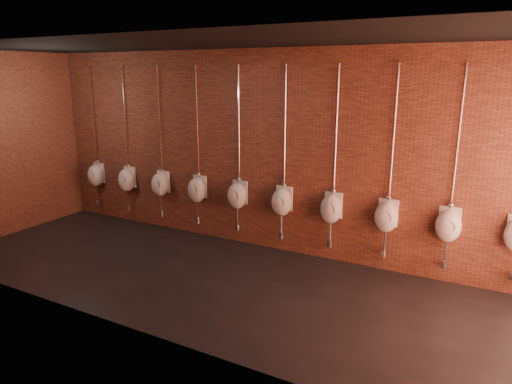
{
  "coord_description": "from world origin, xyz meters",
  "views": [
    {
      "loc": [
        3.38,
        -4.92,
        2.82
      ],
      "look_at": [
        0.25,
        0.9,
        1.1
      ],
      "focal_mm": 32.0,
      "sensor_mm": 36.0,
      "label": 1
    }
  ],
  "objects_px": {
    "urinal_8": "(449,224)",
    "urinal_0": "(96,174)",
    "urinal_4": "(237,195)",
    "urinal_3": "(197,189)",
    "urinal_5": "(282,201)",
    "urinal_2": "(160,184)",
    "urinal_1": "(127,179)",
    "urinal_6": "(331,208)",
    "urinal_7": "(387,216)"
  },
  "relations": [
    {
      "from": "urinal_2",
      "to": "urinal_6",
      "type": "bearing_deg",
      "value": 0.0
    },
    {
      "from": "urinal_4",
      "to": "urinal_7",
      "type": "distance_m",
      "value": 2.45
    },
    {
      "from": "urinal_1",
      "to": "urinal_7",
      "type": "relative_size",
      "value": 1.0
    },
    {
      "from": "urinal_0",
      "to": "urinal_8",
      "type": "xyz_separation_m",
      "value": [
        6.55,
        0.0,
        0.0
      ]
    },
    {
      "from": "urinal_4",
      "to": "urinal_5",
      "type": "relative_size",
      "value": 1.0
    },
    {
      "from": "urinal_1",
      "to": "urinal_8",
      "type": "bearing_deg",
      "value": 0.0
    },
    {
      "from": "urinal_0",
      "to": "urinal_1",
      "type": "height_order",
      "value": "same"
    },
    {
      "from": "urinal_4",
      "to": "urinal_6",
      "type": "height_order",
      "value": "same"
    },
    {
      "from": "urinal_3",
      "to": "urinal_5",
      "type": "relative_size",
      "value": 1.0
    },
    {
      "from": "urinal_3",
      "to": "urinal_6",
      "type": "relative_size",
      "value": 1.0
    },
    {
      "from": "urinal_8",
      "to": "urinal_6",
      "type": "bearing_deg",
      "value": 180.0
    },
    {
      "from": "urinal_2",
      "to": "urinal_4",
      "type": "distance_m",
      "value": 1.64
    },
    {
      "from": "urinal_8",
      "to": "urinal_0",
      "type": "bearing_deg",
      "value": 180.0
    },
    {
      "from": "urinal_4",
      "to": "urinal_8",
      "type": "xyz_separation_m",
      "value": [
        3.27,
        0.0,
        0.0
      ]
    },
    {
      "from": "urinal_5",
      "to": "urinal_7",
      "type": "xyz_separation_m",
      "value": [
        1.64,
        0.0,
        0.0
      ]
    },
    {
      "from": "urinal_7",
      "to": "urinal_0",
      "type": "bearing_deg",
      "value": 180.0
    },
    {
      "from": "urinal_0",
      "to": "urinal_4",
      "type": "bearing_deg",
      "value": 0.0
    },
    {
      "from": "urinal_3",
      "to": "urinal_7",
      "type": "bearing_deg",
      "value": 0.0
    },
    {
      "from": "urinal_3",
      "to": "urinal_0",
      "type": "bearing_deg",
      "value": 180.0
    },
    {
      "from": "urinal_1",
      "to": "urinal_8",
      "type": "height_order",
      "value": "same"
    },
    {
      "from": "urinal_0",
      "to": "urinal_8",
      "type": "height_order",
      "value": "same"
    },
    {
      "from": "urinal_4",
      "to": "urinal_0",
      "type": "bearing_deg",
      "value": 180.0
    },
    {
      "from": "urinal_2",
      "to": "urinal_4",
      "type": "xyz_separation_m",
      "value": [
        1.64,
        0.0,
        0.0
      ]
    },
    {
      "from": "urinal_2",
      "to": "urinal_5",
      "type": "xyz_separation_m",
      "value": [
        2.45,
        0.0,
        0.0
      ]
    },
    {
      "from": "urinal_1",
      "to": "urinal_8",
      "type": "xyz_separation_m",
      "value": [
        5.73,
        0.0,
        0.0
      ]
    },
    {
      "from": "urinal_0",
      "to": "urinal_6",
      "type": "distance_m",
      "value": 4.91
    },
    {
      "from": "urinal_0",
      "to": "urinal_4",
      "type": "relative_size",
      "value": 1.0
    },
    {
      "from": "urinal_4",
      "to": "urinal_7",
      "type": "bearing_deg",
      "value": 0.0
    },
    {
      "from": "urinal_0",
      "to": "urinal_7",
      "type": "distance_m",
      "value": 5.73
    },
    {
      "from": "urinal_0",
      "to": "urinal_4",
      "type": "height_order",
      "value": "same"
    },
    {
      "from": "urinal_0",
      "to": "urinal_5",
      "type": "relative_size",
      "value": 1.0
    },
    {
      "from": "urinal_8",
      "to": "urinal_3",
      "type": "bearing_deg",
      "value": 180.0
    },
    {
      "from": "urinal_7",
      "to": "urinal_5",
      "type": "bearing_deg",
      "value": 180.0
    },
    {
      "from": "urinal_2",
      "to": "urinal_3",
      "type": "bearing_deg",
      "value": 0.0
    },
    {
      "from": "urinal_4",
      "to": "urinal_7",
      "type": "xyz_separation_m",
      "value": [
        2.45,
        0.0,
        0.0
      ]
    },
    {
      "from": "urinal_0",
      "to": "urinal_2",
      "type": "height_order",
      "value": "same"
    },
    {
      "from": "urinal_5",
      "to": "urinal_6",
      "type": "bearing_deg",
      "value": 0.0
    },
    {
      "from": "urinal_1",
      "to": "urinal_4",
      "type": "distance_m",
      "value": 2.45
    },
    {
      "from": "urinal_4",
      "to": "urinal_6",
      "type": "xyz_separation_m",
      "value": [
        1.64,
        0.0,
        0.0
      ]
    },
    {
      "from": "urinal_5",
      "to": "urinal_7",
      "type": "height_order",
      "value": "same"
    },
    {
      "from": "urinal_3",
      "to": "urinal_5",
      "type": "bearing_deg",
      "value": 0.0
    },
    {
      "from": "urinal_2",
      "to": "urinal_8",
      "type": "height_order",
      "value": "same"
    },
    {
      "from": "urinal_3",
      "to": "urinal_6",
      "type": "height_order",
      "value": "same"
    },
    {
      "from": "urinal_4",
      "to": "urinal_2",
      "type": "bearing_deg",
      "value": 180.0
    },
    {
      "from": "urinal_0",
      "to": "urinal_7",
      "type": "relative_size",
      "value": 1.0
    },
    {
      "from": "urinal_2",
      "to": "urinal_8",
      "type": "bearing_deg",
      "value": 0.0
    },
    {
      "from": "urinal_5",
      "to": "urinal_6",
      "type": "relative_size",
      "value": 1.0
    },
    {
      "from": "urinal_3",
      "to": "urinal_8",
      "type": "distance_m",
      "value": 4.09
    },
    {
      "from": "urinal_3",
      "to": "urinal_6",
      "type": "bearing_deg",
      "value": 0.0
    },
    {
      "from": "urinal_3",
      "to": "urinal_4",
      "type": "height_order",
      "value": "same"
    }
  ]
}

